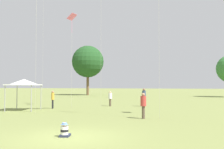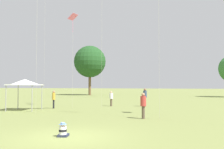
{
  "view_description": "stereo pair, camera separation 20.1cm",
  "coord_description": "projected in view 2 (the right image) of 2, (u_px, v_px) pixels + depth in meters",
  "views": [
    {
      "loc": [
        4.71,
        -10.24,
        2.2
      ],
      "look_at": [
        -0.06,
        7.02,
        2.91
      ],
      "focal_mm": 42.0,
      "sensor_mm": 36.0,
      "label": 1
    },
    {
      "loc": [
        4.9,
        -10.19,
        2.2
      ],
      "look_at": [
        -0.06,
        7.02,
        2.91
      ],
      "focal_mm": 42.0,
      "sensor_mm": 36.0,
      "label": 2
    }
  ],
  "objects": [
    {
      "name": "seated_toddler",
      "position": [
        63.0,
        131.0,
        11.12
      ],
      "size": [
        0.49,
        0.57,
        0.61
      ],
      "rotation": [
        0.0,
        0.0,
        0.18
      ],
      "color": "#282D47",
      "rests_on": "ground"
    },
    {
      "name": "ground_plane",
      "position": [
        67.0,
        137.0,
        11.05
      ],
      "size": [
        300.0,
        300.0,
        0.0
      ],
      "primitive_type": "plane",
      "color": "olive"
    },
    {
      "name": "canopy_tent",
      "position": [
        25.0,
        82.0,
        22.65
      ],
      "size": [
        2.9,
        2.9,
        2.7
      ],
      "rotation": [
        0.0,
        0.0,
        0.19
      ],
      "color": "white",
      "rests_on": "ground"
    },
    {
      "name": "kite_2",
      "position": [
        73.0,
        20.0,
        25.69
      ],
      "size": [
        0.85,
        0.97,
        9.16
      ],
      "rotation": [
        0.0,
        0.0,
        3.72
      ],
      "color": "pink",
      "rests_on": "ground"
    },
    {
      "name": "person_standing_5",
      "position": [
        54.0,
        98.0,
        24.47
      ],
      "size": [
        0.3,
        0.3,
        1.66
      ],
      "rotation": [
        0.0,
        0.0,
        3.17
      ],
      "color": "black",
      "rests_on": "ground"
    },
    {
      "name": "distant_tree_1",
      "position": [
        90.0,
        62.0,
        56.55
      ],
      "size": [
        6.86,
        6.86,
        10.68
      ],
      "color": "brown",
      "rests_on": "ground"
    },
    {
      "name": "person_standing_2",
      "position": [
        143.0,
        103.0,
        17.02
      ],
      "size": [
        0.46,
        0.46,
        1.68
      ],
      "rotation": [
        0.0,
        0.0,
        1.86
      ],
      "color": "brown",
      "rests_on": "ground"
    },
    {
      "name": "person_standing_0",
      "position": [
        145.0,
        96.0,
        26.81
      ],
      "size": [
        0.43,
        0.43,
        1.84
      ],
      "rotation": [
        0.0,
        0.0,
        2.98
      ],
      "color": "brown",
      "rests_on": "ground"
    },
    {
      "name": "person_standing_4",
      "position": [
        111.0,
        97.0,
        27.14
      ],
      "size": [
        0.38,
        0.38,
        1.55
      ],
      "rotation": [
        0.0,
        0.0,
        4.72
      ],
      "color": "brown",
      "rests_on": "ground"
    }
  ]
}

